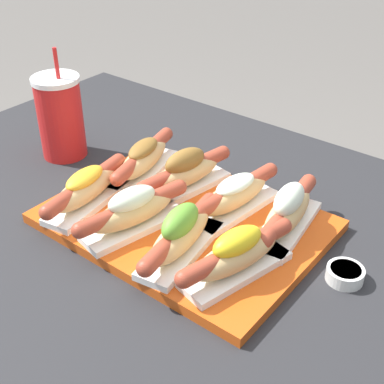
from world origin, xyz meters
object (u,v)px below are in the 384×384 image
hot_dog_5 (185,172)px  hot_dog_2 (180,234)px  serving_tray (185,221)px  hot_dog_1 (133,211)px  hot_dog_3 (237,254)px  hot_dog_7 (288,212)px  hot_dog_4 (144,159)px  drink_cup (60,117)px  sauce_bowl (345,274)px  hot_dog_6 (235,195)px  hot_dog_0 (86,189)px

hot_dog_5 → hot_dog_2: bearing=-53.3°
serving_tray → hot_dog_1: size_ratio=2.10×
hot_dog_1 → hot_dog_3: bearing=3.7°
hot_dog_2 → hot_dog_5: 0.18m
hot_dog_7 → hot_dog_3: bearing=-91.9°
hot_dog_4 → drink_cup: 0.21m
hot_dog_2 → sauce_bowl: (0.22, 0.12, -0.04)m
hot_dog_3 → serving_tray: bearing=156.6°
hot_dog_2 → hot_dog_6: (0.00, 0.14, -0.00)m
hot_dog_4 → drink_cup: drink_cup is taller
hot_dog_7 → sauce_bowl: bearing=-15.5°
serving_tray → hot_dog_6: hot_dog_6 is taller
hot_dog_4 → sauce_bowl: size_ratio=3.78×
hot_dog_4 → hot_dog_6: 0.21m
hot_dog_6 → drink_cup: drink_cup is taller
hot_dog_7 → sauce_bowl: hot_dog_7 is taller
serving_tray → hot_dog_4: bearing=157.1°
hot_dog_2 → hot_dog_3: (0.09, 0.01, -0.00)m
hot_dog_0 → hot_dog_7: hot_dog_7 is taller
serving_tray → drink_cup: bearing=173.2°
serving_tray → hot_dog_3: 0.17m
hot_dog_0 → hot_dog_1: hot_dog_1 is taller
serving_tray → hot_dog_6: (0.06, 0.07, 0.04)m
serving_tray → hot_dog_7: (0.15, 0.07, 0.04)m
hot_dog_4 → sauce_bowl: hot_dog_4 is taller
hot_dog_4 → hot_dog_7: 0.30m
hot_dog_0 → hot_dog_1: size_ratio=1.01×
hot_dog_0 → drink_cup: size_ratio=0.94×
hot_dog_2 → sauce_bowl: hot_dog_2 is taller
hot_dog_7 → sauce_bowl: (0.12, -0.03, -0.04)m
hot_dog_0 → hot_dog_6: size_ratio=1.00×
hot_dog_6 → drink_cup: size_ratio=0.94×
drink_cup → hot_dog_0: bearing=-30.6°
hot_dog_3 → hot_dog_6: (-0.09, 0.13, -0.00)m
hot_dog_0 → hot_dog_3: 0.30m
hot_dog_0 → hot_dog_1: 0.11m
serving_tray → hot_dog_7: bearing=26.1°
hot_dog_4 → hot_dog_5: size_ratio=0.99×
hot_dog_2 → serving_tray: bearing=125.2°
serving_tray → hot_dog_0: bearing=-154.3°
hot_dog_0 → hot_dog_3: hot_dog_3 is taller
hot_dog_1 → hot_dog_7: size_ratio=0.99×
serving_tray → hot_dog_5: hot_dog_5 is taller
hot_dog_3 → hot_dog_7: (0.00, 0.14, 0.00)m
hot_dog_4 → drink_cup: size_ratio=0.92×
hot_dog_0 → hot_dog_6: 0.26m
hot_dog_6 → hot_dog_7: hot_dog_7 is taller
hot_dog_6 → hot_dog_7: (0.10, 0.01, 0.00)m
hot_dog_1 → hot_dog_7: 0.25m
hot_dog_2 → hot_dog_3: bearing=8.6°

